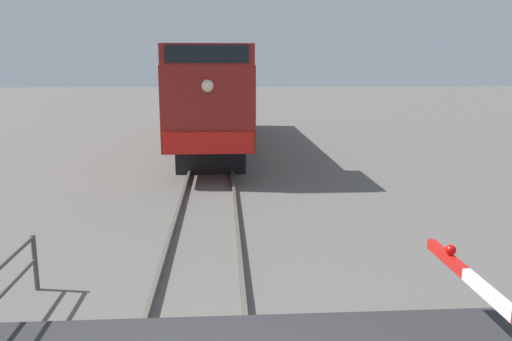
{
  "coord_description": "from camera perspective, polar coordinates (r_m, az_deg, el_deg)",
  "views": [
    {
      "loc": [
        0.43,
        -4.4,
        3.68
      ],
      "look_at": [
        1.09,
        5.96,
        1.54
      ],
      "focal_mm": 36.43,
      "sensor_mm": 36.0,
      "label": 1
    }
  ],
  "objects": [
    {
      "name": "locomotive",
      "position": [
        23.08,
        -4.76,
        7.93
      ],
      "size": [
        2.79,
        16.48,
        4.25
      ],
      "color": "black",
      "rests_on": "ground_plane"
    }
  ]
}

